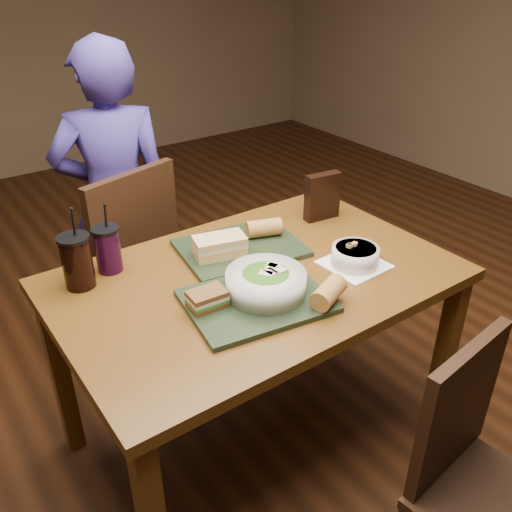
# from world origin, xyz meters

# --- Properties ---
(ground) EXTENTS (6.00, 6.00, 0.00)m
(ground) POSITION_xyz_m (0.00, 0.00, 0.00)
(ground) COLOR #381C0B
(ground) RESTS_ON ground
(dining_table) EXTENTS (1.30, 0.85, 0.75)m
(dining_table) POSITION_xyz_m (0.00, 0.00, 0.66)
(dining_table) COLOR #583611
(dining_table) RESTS_ON ground
(chair_near) EXTENTS (0.40, 0.40, 0.83)m
(chair_near) POSITION_xyz_m (0.17, -0.79, 0.46)
(chair_near) COLOR black
(chair_near) RESTS_ON ground
(chair_far) EXTENTS (0.51, 0.52, 0.96)m
(chair_far) POSITION_xyz_m (-0.17, 0.68, 0.54)
(chair_far) COLOR black
(chair_far) RESTS_ON ground
(diner) EXTENTS (0.59, 0.48, 1.42)m
(diner) POSITION_xyz_m (-0.11, 0.91, 0.71)
(diner) COLOR navy
(diner) RESTS_ON ground
(tray_near) EXTENTS (0.46, 0.38, 0.02)m
(tray_near) POSITION_xyz_m (-0.10, -0.14, 0.76)
(tray_near) COLOR black
(tray_near) RESTS_ON dining_table
(tray_far) EXTENTS (0.46, 0.38, 0.02)m
(tray_far) POSITION_xyz_m (0.05, 0.17, 0.76)
(tray_far) COLOR black
(tray_far) RESTS_ON dining_table
(salad_bowl) EXTENTS (0.25, 0.25, 0.08)m
(salad_bowl) POSITION_xyz_m (-0.06, -0.13, 0.81)
(salad_bowl) COLOR silver
(salad_bowl) RESTS_ON tray_near
(soup_bowl) EXTENTS (0.20, 0.20, 0.08)m
(soup_bowl) POSITION_xyz_m (0.31, -0.14, 0.79)
(soup_bowl) COLOR white
(soup_bowl) RESTS_ON dining_table
(sandwich_near) EXTENTS (0.12, 0.08, 0.05)m
(sandwich_near) POSITION_xyz_m (-0.24, -0.09, 0.79)
(sandwich_near) COLOR #593819
(sandwich_near) RESTS_ON tray_near
(sandwich_far) EXTENTS (0.19, 0.14, 0.07)m
(sandwich_far) POSITION_xyz_m (-0.04, 0.15, 0.80)
(sandwich_far) COLOR tan
(sandwich_far) RESTS_ON tray_far
(baguette_near) EXTENTS (0.14, 0.11, 0.06)m
(baguette_near) POSITION_xyz_m (0.07, -0.28, 0.80)
(baguette_near) COLOR #AD7533
(baguette_near) RESTS_ON tray_near
(baguette_far) EXTENTS (0.14, 0.10, 0.06)m
(baguette_far) POSITION_xyz_m (0.17, 0.18, 0.80)
(baguette_far) COLOR #AD7533
(baguette_far) RESTS_ON tray_far
(cup_cola) EXTENTS (0.10, 0.10, 0.27)m
(cup_cola) POSITION_xyz_m (-0.49, 0.27, 0.84)
(cup_cola) COLOR black
(cup_cola) RESTS_ON dining_table
(cup_berry) EXTENTS (0.09, 0.09, 0.24)m
(cup_berry) POSITION_xyz_m (-0.38, 0.31, 0.83)
(cup_berry) COLOR black
(cup_berry) RESTS_ON dining_table
(chip_bag) EXTENTS (0.15, 0.06, 0.19)m
(chip_bag) POSITION_xyz_m (0.46, 0.20, 0.84)
(chip_bag) COLOR black
(chip_bag) RESTS_ON dining_table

